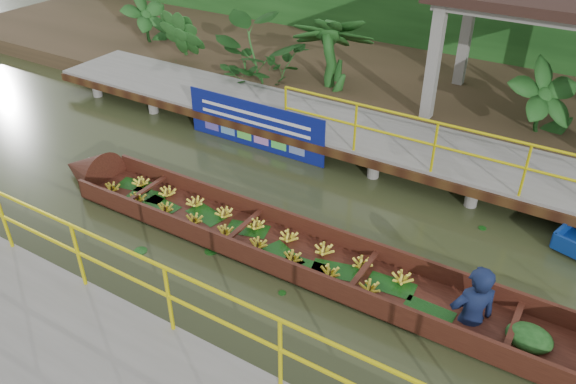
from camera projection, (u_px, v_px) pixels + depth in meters
The scene contains 7 objects.
ground at pixel (258, 228), 9.97m from camera, with size 80.00×80.00×0.00m, color #2D341A.
land_strip at pixel (413, 82), 15.23m from camera, with size 30.00×8.00×0.45m, color #332919.
far_dock at pixel (347, 131), 12.16m from camera, with size 16.00×2.06×1.66m.
pavilion at pixel (544, 11), 11.65m from camera, with size 4.40×3.00×3.00m.
vendor_boat at pixel (317, 253), 8.96m from camera, with size 11.13×1.23×2.38m.
blue_banner at pixel (255, 125), 12.22m from camera, with size 3.47×0.04×1.08m.
tropical_plants at pixel (318, 55), 13.84m from camera, with size 14.38×1.38×1.72m.
Camera 1 is at (4.67, -6.58, 5.91)m, focal length 35.00 mm.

